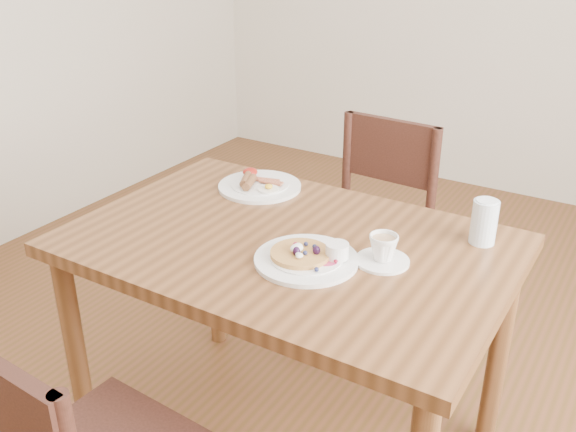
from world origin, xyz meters
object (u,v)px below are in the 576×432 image
object	(u,v)px
pancake_plate	(308,257)
dining_table	(288,270)
water_glass	(484,222)
teacup_saucer	(383,251)
chair_far	(370,227)
breakfast_plate	(258,185)

from	to	relation	value
pancake_plate	dining_table	bearing A→B (deg)	143.64
water_glass	teacup_saucer	bearing A→B (deg)	-127.19
chair_far	breakfast_plate	distance (m)	0.54
chair_far	pancake_plate	distance (m)	0.81
chair_far	teacup_saucer	world-z (taller)	chair_far
dining_table	breakfast_plate	xyz separation A→B (m)	(-0.27, 0.26, 0.11)
dining_table	chair_far	distance (m)	0.69
dining_table	water_glass	xyz separation A→B (m)	(0.46, 0.26, 0.16)
teacup_saucer	breakfast_plate	bearing A→B (deg)	156.13
chair_far	pancake_plate	size ratio (longest dim) A/B	3.26
teacup_saucer	water_glass	world-z (taller)	water_glass
pancake_plate	water_glass	size ratio (longest dim) A/B	2.19
teacup_saucer	water_glass	distance (m)	0.31
teacup_saucer	pancake_plate	bearing A→B (deg)	-149.09
teacup_saucer	water_glass	xyz separation A→B (m)	(0.18, 0.24, 0.03)
chair_far	water_glass	distance (m)	0.72
dining_table	chair_far	size ratio (longest dim) A/B	1.36
breakfast_plate	water_glass	distance (m)	0.74
chair_far	teacup_saucer	bearing A→B (deg)	119.56
chair_far	teacup_saucer	size ratio (longest dim) A/B	6.29
chair_far	pancake_plate	world-z (taller)	chair_far
chair_far	dining_table	bearing A→B (deg)	97.23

